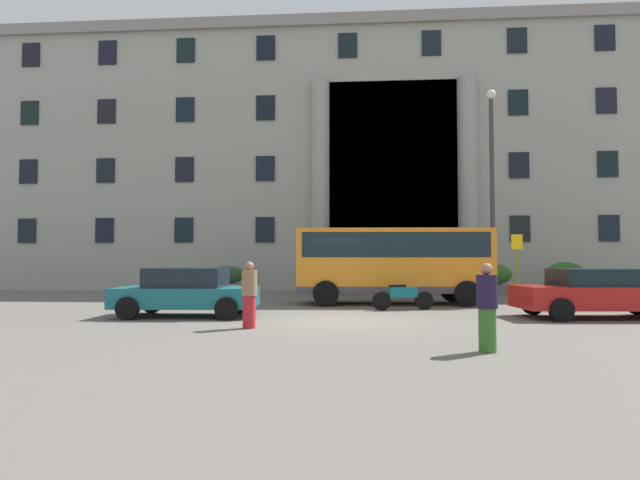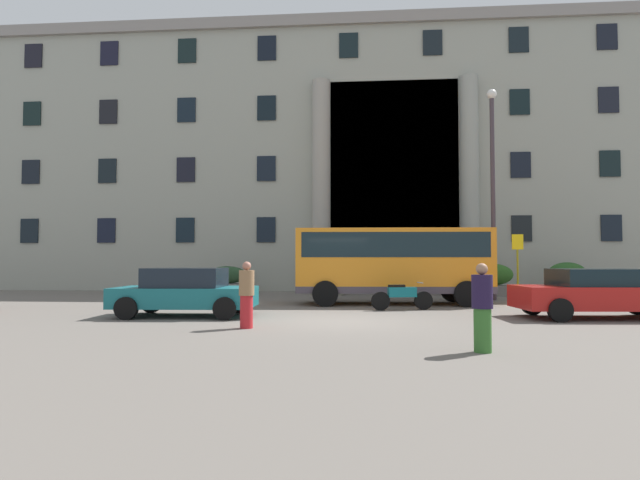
{
  "view_description": "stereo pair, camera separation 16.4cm",
  "coord_description": "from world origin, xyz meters",
  "px_view_note": "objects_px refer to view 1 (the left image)",
  "views": [
    {
      "loc": [
        0.46,
        -13.63,
        1.59
      ],
      "look_at": [
        -0.98,
        6.5,
        2.4
      ],
      "focal_mm": 29.02,
      "sensor_mm": 36.0,
      "label": 1
    },
    {
      "loc": [
        0.63,
        -13.61,
        1.59
      ],
      "look_at": [
        -0.98,
        6.5,
        2.4
      ],
      "focal_mm": 29.02,
      "sensor_mm": 36.0,
      "label": 2
    }
  ],
  "objects_px": {
    "pedestrian_child_trailing": "(487,308)",
    "lamppost_plaza_centre": "(492,179)",
    "hedge_planter_far_east": "(327,282)",
    "hedge_planter_entrance_right": "(566,279)",
    "hedge_planter_west": "(491,280)",
    "motorcycle_far_end": "(402,296)",
    "orange_minibus": "(393,259)",
    "white_taxi_kerbside": "(187,292)",
    "parked_sedan_second": "(602,292)",
    "hedge_planter_east": "(421,281)",
    "bus_stop_sign": "(517,260)",
    "pedestrian_man_crossing": "(249,295)",
    "hedge_planter_entrance_left": "(226,280)"
  },
  "relations": [
    {
      "from": "pedestrian_child_trailing",
      "to": "lamppost_plaza_centre",
      "type": "distance_m",
      "value": 13.23
    },
    {
      "from": "hedge_planter_far_east",
      "to": "pedestrian_child_trailing",
      "type": "height_order",
      "value": "pedestrian_child_trailing"
    },
    {
      "from": "hedge_planter_entrance_right",
      "to": "pedestrian_child_trailing",
      "type": "height_order",
      "value": "pedestrian_child_trailing"
    },
    {
      "from": "hedge_planter_west",
      "to": "motorcycle_far_end",
      "type": "height_order",
      "value": "hedge_planter_west"
    },
    {
      "from": "hedge_planter_entrance_right",
      "to": "hedge_planter_west",
      "type": "bearing_deg",
      "value": -172.41
    },
    {
      "from": "hedge_planter_entrance_right",
      "to": "orange_minibus",
      "type": "bearing_deg",
      "value": -147.2
    },
    {
      "from": "orange_minibus",
      "to": "lamppost_plaza_centre",
      "type": "relative_size",
      "value": 0.82
    },
    {
      "from": "hedge_planter_west",
      "to": "white_taxi_kerbside",
      "type": "height_order",
      "value": "hedge_planter_west"
    },
    {
      "from": "parked_sedan_second",
      "to": "motorcycle_far_end",
      "type": "xyz_separation_m",
      "value": [
        -5.34,
        1.94,
        -0.25
      ]
    },
    {
      "from": "motorcycle_far_end",
      "to": "hedge_planter_east",
      "type": "bearing_deg",
      "value": 66.22
    },
    {
      "from": "bus_stop_sign",
      "to": "hedge_planter_entrance_right",
      "type": "height_order",
      "value": "bus_stop_sign"
    },
    {
      "from": "parked_sedan_second",
      "to": "hedge_planter_east",
      "type": "bearing_deg",
      "value": 107.71
    },
    {
      "from": "orange_minibus",
      "to": "bus_stop_sign",
      "type": "distance_m",
      "value": 5.35
    },
    {
      "from": "pedestrian_man_crossing",
      "to": "motorcycle_far_end",
      "type": "bearing_deg",
      "value": 77.28
    },
    {
      "from": "hedge_planter_west",
      "to": "pedestrian_child_trailing",
      "type": "height_order",
      "value": "pedestrian_child_trailing"
    },
    {
      "from": "hedge_planter_east",
      "to": "hedge_planter_entrance_right",
      "type": "height_order",
      "value": "hedge_planter_entrance_right"
    },
    {
      "from": "hedge_planter_west",
      "to": "orange_minibus",
      "type": "bearing_deg",
      "value": -134.57
    },
    {
      "from": "pedestrian_man_crossing",
      "to": "lamppost_plaza_centre",
      "type": "xyz_separation_m",
      "value": [
        8.03,
        9.3,
        4.15
      ]
    },
    {
      "from": "hedge_planter_east",
      "to": "hedge_planter_entrance_right",
      "type": "bearing_deg",
      "value": 0.04
    },
    {
      "from": "hedge_planter_entrance_left",
      "to": "hedge_planter_east",
      "type": "height_order",
      "value": "hedge_planter_east"
    },
    {
      "from": "hedge_planter_entrance_right",
      "to": "white_taxi_kerbside",
      "type": "distance_m",
      "value": 17.48
    },
    {
      "from": "white_taxi_kerbside",
      "to": "hedge_planter_entrance_left",
      "type": "bearing_deg",
      "value": 95.42
    },
    {
      "from": "bus_stop_sign",
      "to": "motorcycle_far_end",
      "type": "xyz_separation_m",
      "value": [
        -4.89,
        -4.15,
        -1.17
      ]
    },
    {
      "from": "hedge_planter_far_east",
      "to": "hedge_planter_west",
      "type": "height_order",
      "value": "hedge_planter_west"
    },
    {
      "from": "hedge_planter_far_east",
      "to": "pedestrian_man_crossing",
      "type": "distance_m",
      "value": 12.02
    },
    {
      "from": "motorcycle_far_end",
      "to": "lamppost_plaza_centre",
      "type": "distance_m",
      "value": 7.56
    },
    {
      "from": "hedge_planter_entrance_right",
      "to": "pedestrian_man_crossing",
      "type": "distance_m",
      "value": 17.29
    },
    {
      "from": "hedge_planter_entrance_right",
      "to": "lamppost_plaza_centre",
      "type": "height_order",
      "value": "lamppost_plaza_centre"
    },
    {
      "from": "hedge_planter_entrance_left",
      "to": "hedge_planter_west",
      "type": "relative_size",
      "value": 1.05
    },
    {
      "from": "hedge_planter_west",
      "to": "hedge_planter_entrance_left",
      "type": "bearing_deg",
      "value": 177.57
    },
    {
      "from": "hedge_planter_entrance_left",
      "to": "white_taxi_kerbside",
      "type": "bearing_deg",
      "value": -81.84
    },
    {
      "from": "hedge_planter_east",
      "to": "pedestrian_man_crossing",
      "type": "bearing_deg",
      "value": -113.93
    },
    {
      "from": "orange_minibus",
      "to": "pedestrian_man_crossing",
      "type": "bearing_deg",
      "value": -121.11
    },
    {
      "from": "bus_stop_sign",
      "to": "hedge_planter_far_east",
      "type": "bearing_deg",
      "value": 158.51
    },
    {
      "from": "hedge_planter_west",
      "to": "parked_sedan_second",
      "type": "distance_m",
      "value": 9.11
    },
    {
      "from": "hedge_planter_entrance_left",
      "to": "hedge_planter_entrance_right",
      "type": "bearing_deg",
      "value": -0.23
    },
    {
      "from": "white_taxi_kerbside",
      "to": "pedestrian_man_crossing",
      "type": "relative_size",
      "value": 2.56
    },
    {
      "from": "hedge_planter_far_east",
      "to": "pedestrian_child_trailing",
      "type": "relative_size",
      "value": 0.96
    },
    {
      "from": "hedge_planter_entrance_left",
      "to": "pedestrian_man_crossing",
      "type": "relative_size",
      "value": 1.29
    },
    {
      "from": "bus_stop_sign",
      "to": "hedge_planter_far_east",
      "type": "relative_size",
      "value": 1.77
    },
    {
      "from": "hedge_planter_east",
      "to": "parked_sedan_second",
      "type": "distance_m",
      "value": 10.27
    },
    {
      "from": "orange_minibus",
      "to": "parked_sedan_second",
      "type": "height_order",
      "value": "orange_minibus"
    },
    {
      "from": "bus_stop_sign",
      "to": "hedge_planter_west",
      "type": "xyz_separation_m",
      "value": [
        -0.25,
        3.0,
        -0.92
      ]
    },
    {
      "from": "orange_minibus",
      "to": "lamppost_plaza_centre",
      "type": "distance_m",
      "value": 5.78
    },
    {
      "from": "bus_stop_sign",
      "to": "pedestrian_man_crossing",
      "type": "height_order",
      "value": "bus_stop_sign"
    },
    {
      "from": "hedge_planter_far_east",
      "to": "white_taxi_kerbside",
      "type": "distance_m",
      "value": 10.12
    },
    {
      "from": "hedge_planter_entrance_right",
      "to": "pedestrian_child_trailing",
      "type": "distance_m",
      "value": 16.85
    },
    {
      "from": "hedge_planter_entrance_left",
      "to": "pedestrian_child_trailing",
      "type": "xyz_separation_m",
      "value": [
        8.55,
        -15.27,
        0.13
      ]
    },
    {
      "from": "white_taxi_kerbside",
      "to": "lamppost_plaza_centre",
      "type": "relative_size",
      "value": 0.47
    },
    {
      "from": "motorcycle_far_end",
      "to": "hedge_planter_west",
      "type": "bearing_deg",
      "value": 44.55
    }
  ]
}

